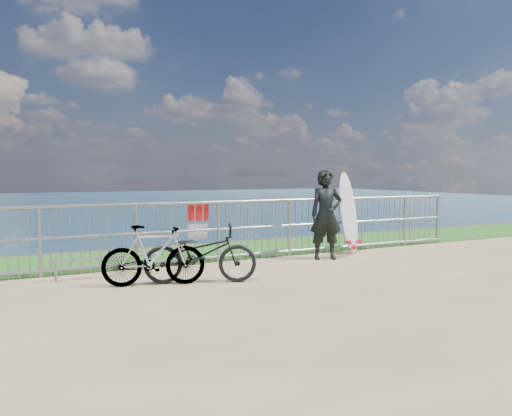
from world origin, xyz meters
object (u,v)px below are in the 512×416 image
surfboard (349,215)px  bicycle_near (200,254)px  bicycle_far (154,255)px  surfer (326,215)px

surfboard → bicycle_near: surfboard is taller
surfboard → bicycle_far: size_ratio=1.13×
surfboard → bicycle_far: bearing=-164.8°
bicycle_near → bicycle_far: 0.68m
surfer → surfboard: size_ratio=1.01×
bicycle_near → surfer: bearing=-52.6°
surfboard → bicycle_far: 4.57m
surfer → bicycle_far: surfer is taller
surfboard → bicycle_near: bearing=-160.5°
bicycle_near → surfboard: bearing=-49.8°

